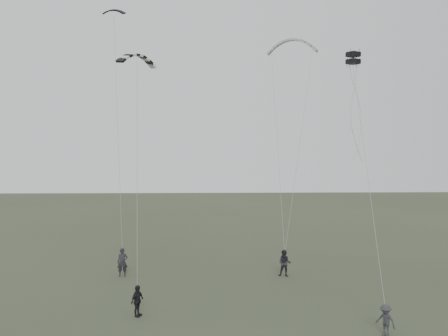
{
  "coord_description": "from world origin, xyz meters",
  "views": [
    {
      "loc": [
        0.36,
        -22.82,
        8.53
      ],
      "look_at": [
        1.27,
        5.81,
        7.53
      ],
      "focal_mm": 35.0,
      "sensor_mm": 36.0,
      "label": 1
    }
  ],
  "objects_px": {
    "kite_pale_large": "(292,40)",
    "flyer_right": "(285,263)",
    "flyer_center": "(137,301)",
    "kite_box": "(353,58)",
    "flyer_left": "(122,262)",
    "flyer_far": "(386,320)",
    "kite_dark_small": "(114,10)",
    "kite_striped": "(137,55)"
  },
  "relations": [
    {
      "from": "kite_pale_large",
      "to": "flyer_right",
      "type": "bearing_deg",
      "value": -83.96
    },
    {
      "from": "flyer_center",
      "to": "kite_box",
      "type": "height_order",
      "value": "kite_box"
    },
    {
      "from": "flyer_left",
      "to": "flyer_far",
      "type": "height_order",
      "value": "flyer_left"
    },
    {
      "from": "kite_box",
      "to": "flyer_left",
      "type": "bearing_deg",
      "value": 139.8
    },
    {
      "from": "kite_pale_large",
      "to": "kite_dark_small",
      "type": "bearing_deg",
      "value": -145.34
    },
    {
      "from": "flyer_center",
      "to": "kite_striped",
      "type": "distance_m",
      "value": 15.07
    },
    {
      "from": "flyer_right",
      "to": "kite_box",
      "type": "relative_size",
      "value": 2.52
    },
    {
      "from": "kite_dark_small",
      "to": "kite_pale_large",
      "type": "relative_size",
      "value": 0.38
    },
    {
      "from": "kite_pale_large",
      "to": "kite_box",
      "type": "relative_size",
      "value": 6.09
    },
    {
      "from": "flyer_center",
      "to": "kite_pale_large",
      "type": "distance_m",
      "value": 25.74
    },
    {
      "from": "flyer_far",
      "to": "kite_dark_small",
      "type": "xyz_separation_m",
      "value": [
        -15.52,
        14.24,
        18.7
      ]
    },
    {
      "from": "flyer_center",
      "to": "flyer_far",
      "type": "distance_m",
      "value": 12.28
    },
    {
      "from": "flyer_left",
      "to": "kite_dark_small",
      "type": "bearing_deg",
      "value": 98.63
    },
    {
      "from": "flyer_left",
      "to": "flyer_right",
      "type": "relative_size",
      "value": 1.07
    },
    {
      "from": "flyer_center",
      "to": "kite_dark_small",
      "type": "xyz_separation_m",
      "value": [
        -3.57,
        11.42,
        18.62
      ]
    },
    {
      "from": "flyer_right",
      "to": "kite_box",
      "type": "distance_m",
      "value": 14.24
    },
    {
      "from": "flyer_right",
      "to": "kite_pale_large",
      "type": "bearing_deg",
      "value": 94.58
    },
    {
      "from": "flyer_left",
      "to": "kite_box",
      "type": "height_order",
      "value": "kite_box"
    },
    {
      "from": "flyer_far",
      "to": "kite_dark_small",
      "type": "distance_m",
      "value": 28.17
    },
    {
      "from": "kite_dark_small",
      "to": "kite_striped",
      "type": "distance_m",
      "value": 7.93
    },
    {
      "from": "flyer_far",
      "to": "kite_box",
      "type": "xyz_separation_m",
      "value": [
        0.67,
        7.05,
        13.63
      ]
    },
    {
      "from": "kite_dark_small",
      "to": "kite_box",
      "type": "bearing_deg",
      "value": -18.54
    },
    {
      "from": "kite_pale_large",
      "to": "flyer_left",
      "type": "bearing_deg",
      "value": -129.66
    },
    {
      "from": "flyer_right",
      "to": "kite_box",
      "type": "xyz_separation_m",
      "value": [
        3.68,
        -2.87,
        13.46
      ]
    },
    {
      "from": "kite_box",
      "to": "flyer_right",
      "type": "bearing_deg",
      "value": 114.23
    },
    {
      "from": "flyer_right",
      "to": "kite_dark_small",
      "type": "height_order",
      "value": "kite_dark_small"
    },
    {
      "from": "flyer_center",
      "to": "flyer_far",
      "type": "xyz_separation_m",
      "value": [
        11.95,
        -2.83,
        -0.08
      ]
    },
    {
      "from": "flyer_far",
      "to": "kite_box",
      "type": "height_order",
      "value": "kite_box"
    },
    {
      "from": "kite_pale_large",
      "to": "flyer_center",
      "type": "bearing_deg",
      "value": -105.98
    },
    {
      "from": "flyer_far",
      "to": "kite_pale_large",
      "type": "distance_m",
      "value": 25.35
    },
    {
      "from": "flyer_left",
      "to": "kite_box",
      "type": "relative_size",
      "value": 2.7
    },
    {
      "from": "flyer_right",
      "to": "kite_box",
      "type": "bearing_deg",
      "value": -20.09
    },
    {
      "from": "flyer_far",
      "to": "kite_dark_small",
      "type": "height_order",
      "value": "kite_dark_small"
    },
    {
      "from": "flyer_left",
      "to": "flyer_center",
      "type": "xyz_separation_m",
      "value": [
        2.26,
        -7.48,
        -0.16
      ]
    },
    {
      "from": "kite_dark_small",
      "to": "kite_box",
      "type": "xyz_separation_m",
      "value": [
        16.19,
        -7.2,
        -5.08
      ]
    },
    {
      "from": "flyer_center",
      "to": "flyer_left",
      "type": "bearing_deg",
      "value": 43.08
    },
    {
      "from": "kite_dark_small",
      "to": "kite_pale_large",
      "type": "xyz_separation_m",
      "value": [
        14.47,
        3.97,
        -1.11
      ]
    },
    {
      "from": "kite_dark_small",
      "to": "kite_striped",
      "type": "bearing_deg",
      "value": -59.48
    },
    {
      "from": "kite_striped",
      "to": "flyer_right",
      "type": "bearing_deg",
      "value": -36.1
    },
    {
      "from": "kite_pale_large",
      "to": "flyer_far",
      "type": "bearing_deg",
      "value": -67.38
    },
    {
      "from": "flyer_left",
      "to": "kite_striped",
      "type": "height_order",
      "value": "kite_striped"
    },
    {
      "from": "kite_dark_small",
      "to": "flyer_left",
      "type": "bearing_deg",
      "value": -66.09
    }
  ]
}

